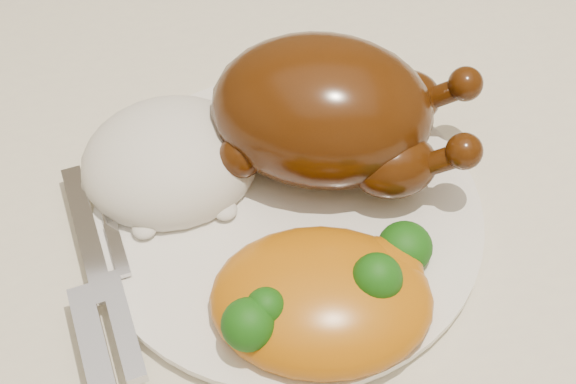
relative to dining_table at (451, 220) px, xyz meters
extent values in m
cube|color=brown|center=(0.00, 0.00, 0.07)|extent=(1.60, 0.90, 0.04)
cube|color=beige|center=(0.00, 0.00, 0.10)|extent=(1.72, 1.02, 0.01)
cylinder|color=white|center=(-0.15, -0.05, 0.11)|extent=(0.34, 0.34, 0.01)
ellipsoid|color=#4B2208|center=(-0.12, 0.00, 0.16)|extent=(0.18, 0.16, 0.10)
ellipsoid|color=#4B2208|center=(-0.13, -0.01, 0.18)|extent=(0.09, 0.07, 0.04)
ellipsoid|color=#4B2208|center=(-0.08, -0.05, 0.15)|extent=(0.06, 0.04, 0.04)
sphere|color=#4B2208|center=(-0.04, -0.06, 0.17)|extent=(0.02, 0.02, 0.02)
ellipsoid|color=#4B2208|center=(-0.06, 0.01, 0.15)|extent=(0.06, 0.04, 0.04)
sphere|color=#4B2208|center=(-0.02, 0.00, 0.17)|extent=(0.02, 0.02, 0.02)
sphere|color=#4B2208|center=(-0.18, -0.02, 0.14)|extent=(0.03, 0.03, 0.03)
sphere|color=#4B2208|center=(-0.15, 0.05, 0.14)|extent=(0.03, 0.03, 0.03)
ellipsoid|color=white|center=(-0.23, 0.00, 0.13)|extent=(0.13, 0.12, 0.07)
ellipsoid|color=#BF630C|center=(-0.15, -0.13, 0.12)|extent=(0.16, 0.13, 0.05)
ellipsoid|color=#BF630C|center=(-0.11, -0.12, 0.12)|extent=(0.06, 0.06, 0.03)
ellipsoid|color=#11430B|center=(-0.15, -0.12, 0.13)|extent=(0.03, 0.03, 0.03)
ellipsoid|color=#11430B|center=(-0.18, -0.13, 0.14)|extent=(0.02, 0.02, 0.03)
ellipsoid|color=#11430B|center=(-0.08, -0.10, 0.13)|extent=(0.04, 0.04, 0.03)
ellipsoid|color=#11430B|center=(-0.11, -0.13, 0.14)|extent=(0.03, 0.03, 0.03)
ellipsoid|color=#11430B|center=(-0.16, -0.11, 0.13)|extent=(0.04, 0.04, 0.03)
ellipsoid|color=#11430B|center=(-0.19, -0.14, 0.14)|extent=(0.03, 0.03, 0.03)
ellipsoid|color=#11430B|center=(-0.14, -0.16, 0.13)|extent=(0.03, 0.03, 0.03)
cube|color=silver|center=(-0.29, -0.04, 0.12)|extent=(0.03, 0.12, 0.00)
cube|color=silver|center=(-0.29, -0.12, 0.12)|extent=(0.03, 0.07, 0.01)
cube|color=silver|center=(-0.27, -0.12, 0.12)|extent=(0.02, 0.08, 0.01)
cube|color=silver|center=(-0.27, -0.04, 0.12)|extent=(0.03, 0.08, 0.00)
camera|label=1|loc=(-0.21, -0.37, 0.55)|focal=50.00mm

